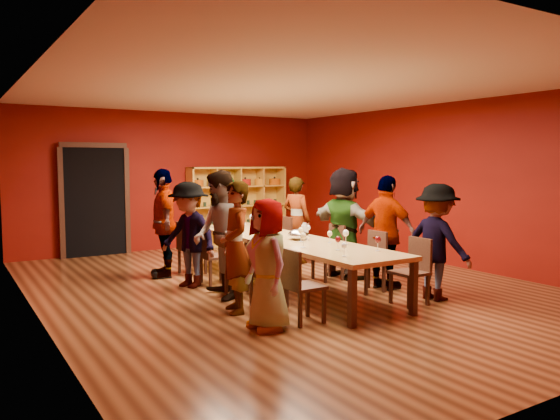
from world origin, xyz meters
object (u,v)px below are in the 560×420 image
object	(u,v)px
person_left_1	(236,247)
wine_bottle	(240,219)
chair_person_right_1	(372,258)
person_right_1	(387,232)
tasting_table	(286,241)
chair_person_left_3	(211,253)
chair_person_left_0	(298,282)
person_right_4	(297,220)
person_left_4	(164,223)
chair_person_left_1	(264,270)
person_left_2	(220,235)
chair_person_right_0	(414,267)
chair_person_left_4	(188,245)
chair_person_right_4	(281,238)
person_left_3	(189,235)
spittoon_bowl	(298,235)
person_right_0	(437,242)
chair_person_right_2	(332,249)
person_right_2	(344,223)
chair_person_left_2	(237,261)
shelving_unit	(237,202)

from	to	relation	value
person_left_1	wine_bottle	distance (m)	3.27
chair_person_right_1	person_right_1	size ratio (longest dim) A/B	0.52
tasting_table	chair_person_left_3	distance (m)	1.21
chair_person_left_0	person_right_4	distance (m)	3.96
person_left_4	chair_person_left_1	bearing A→B (deg)	24.21
person_left_4	person_left_2	bearing A→B (deg)	19.85
chair_person_right_0	person_right_1	distance (m)	0.97
person_right_4	chair_person_left_4	bearing A→B (deg)	67.54
chair_person_left_3	chair_person_right_4	distance (m)	2.00
tasting_table	chair_person_left_4	world-z (taller)	chair_person_left_4
person_left_3	person_right_1	world-z (taller)	person_right_1
tasting_table	person_left_1	size ratio (longest dim) A/B	2.69
person_right_1	chair_person_right_0	bearing A→B (deg)	149.99
person_left_2	chair_person_right_1	xyz separation A→B (m)	(2.08, -0.80, -0.40)
chair_person_left_1	spittoon_bowl	xyz separation A→B (m)	(0.98, 0.65, 0.33)
person_left_4	chair_person_right_4	size ratio (longest dim) A/B	2.03
tasting_table	person_right_0	distance (m)	2.22
person_left_4	chair_person_right_0	world-z (taller)	person_left_4
chair_person_left_0	chair_person_left_4	distance (m)	3.39
chair_person_left_1	person_right_4	bearing A→B (deg)	48.77
person_left_4	chair_person_right_1	bearing A→B (deg)	55.46
person_left_2	chair_person_left_4	bearing A→B (deg)	-179.34
chair_person_left_0	person_right_4	xyz separation A→B (m)	(2.17, 3.30, 0.32)
chair_person_right_2	person_right_2	bearing A→B (deg)	0.00
person_left_4	chair_person_right_2	xyz separation A→B (m)	(2.24, -1.65, -0.41)
chair_person_right_2	chair_person_left_1	bearing A→B (deg)	-153.17
person_left_4	chair_person_left_4	bearing A→B (deg)	104.87
tasting_table	person_left_2	world-z (taller)	person_left_2
tasting_table	person_left_1	bearing A→B (deg)	-146.65
chair_person_left_0	chair_person_left_3	world-z (taller)	same
chair_person_left_2	chair_person_right_4	bearing A→B (deg)	43.52
chair_person_right_2	person_right_2	distance (m)	0.49
shelving_unit	person_right_0	distance (m)	6.08
chair_person_left_1	person_right_4	distance (m)	3.31
person_left_2	chair_person_right_4	bearing A→B (deg)	138.58
chair_person_left_1	spittoon_bowl	distance (m)	1.22
shelving_unit	person_left_4	size ratio (longest dim) A/B	1.33
person_left_3	chair_person_left_2	bearing A→B (deg)	-0.90
shelving_unit	person_left_2	world-z (taller)	same
chair_person_right_0	chair_person_right_2	xyz separation A→B (m)	(0.00, 1.82, 0.00)
chair_person_left_4	person_right_1	distance (m)	3.38
chair_person_right_2	chair_person_right_4	bearing A→B (deg)	90.00
chair_person_right_0	spittoon_bowl	distance (m)	1.79
chair_person_right_2	person_right_4	world-z (taller)	person_right_4
chair_person_left_0	chair_person_right_4	bearing A→B (deg)	61.09
chair_person_right_0	spittoon_bowl	size ratio (longest dim) A/B	2.85
person_left_2	person_left_3	bearing A→B (deg)	-164.76
chair_person_left_0	chair_person_left_4	size ratio (longest dim) A/B	1.00
person_right_1	chair_person_right_4	xyz separation A→B (m)	(-0.29, 2.53, -0.36)
person_left_4	person_left_3	bearing A→B (deg)	18.56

